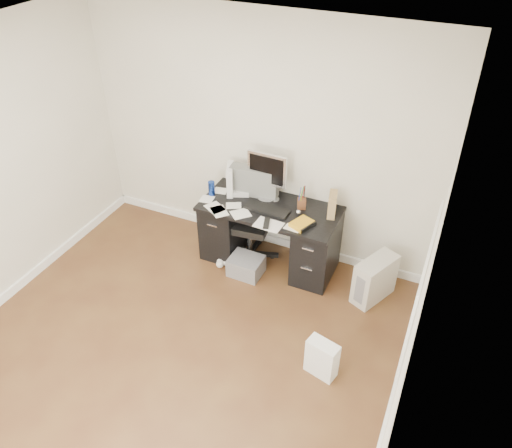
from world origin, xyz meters
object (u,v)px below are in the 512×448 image
Objects in this scene: pc_tower at (375,279)px; wicker_basket at (223,238)px; lcd_monitor at (267,176)px; office_chair at (250,218)px; keyboard at (267,209)px; desk at (270,233)px.

wicker_basket is at bearing -157.25° from pc_tower.
lcd_monitor is 0.52× the size of office_chair.
keyboard is 1.34m from pc_tower.
lcd_monitor is at bearing 117.05° from keyboard.
lcd_monitor reaches higher than pc_tower.
wicker_basket is (-0.58, -0.02, -0.23)m from desk.
office_chair is at bearing -158.36° from pc_tower.
lcd_monitor is at bearing 19.62° from wicker_basket.
office_chair reaches higher than keyboard.
lcd_monitor is at bearing 41.42° from office_chair.
office_chair is at bearing 2.63° from wicker_basket.
office_chair is 2.21× the size of pc_tower.
lcd_monitor reaches higher than desk.
desk is at bearing -53.49° from lcd_monitor.
keyboard is at bearing -64.47° from lcd_monitor.
desk reaches higher than pc_tower.
lcd_monitor is 1.16× the size of keyboard.
wicker_basket is at bearing 176.19° from office_chair.
keyboard is at bearing -21.30° from office_chair.
pc_tower is at bearing 2.38° from keyboard.
wicker_basket is at bearing -177.64° from desk.
desk reaches higher than wicker_basket.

